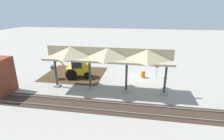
{
  "coord_description": "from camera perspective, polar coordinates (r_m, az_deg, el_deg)",
  "views": [
    {
      "loc": [
        -0.04,
        22.24,
        8.66
      ],
      "look_at": [
        3.28,
        2.42,
        1.6
      ],
      "focal_mm": 28.0,
      "sensor_mm": 36.0,
      "label": 1
    }
  ],
  "objects": [
    {
      "name": "ground_plane",
      "position": [
        23.87,
        8.77,
        -2.15
      ],
      "size": [
        120.0,
        120.0,
        0.0
      ],
      "primitive_type": "plane",
      "color": "#9E998E"
    },
    {
      "name": "dirt_work_zone",
      "position": [
        25.07,
        -12.07,
        -1.29
      ],
      "size": [
        8.08,
        7.0,
        0.01
      ],
      "primitive_type": "cube",
      "color": "#42301E",
      "rests_on": "ground"
    },
    {
      "name": "platform_canopy",
      "position": [
        18.38,
        -1.42,
        5.2
      ],
      "size": [
        13.38,
        3.2,
        4.9
      ],
      "color": "#9E998E",
      "rests_on": "ground"
    },
    {
      "name": "rail_tracks",
      "position": [
        16.36,
        8.13,
        -12.71
      ],
      "size": [
        60.0,
        2.58,
        0.15
      ],
      "color": "slate",
      "rests_on": "ground"
    },
    {
      "name": "stop_sign",
      "position": [
        23.49,
        14.54,
        1.11
      ],
      "size": [
        0.75,
        0.2,
        2.17
      ],
      "color": "gray",
      "rests_on": "ground"
    },
    {
      "name": "backhoe",
      "position": [
        23.37,
        -11.17,
        0.54
      ],
      "size": [
        5.17,
        2.6,
        2.82
      ],
      "color": "yellow",
      "rests_on": "ground"
    },
    {
      "name": "dirt_mound",
      "position": [
        26.37,
        -13.35,
        -0.36
      ],
      "size": [
        4.31,
        4.31,
        1.47
      ],
      "primitive_type": "cone",
      "color": "#42301E",
      "rests_on": "ground"
    },
    {
      "name": "traffic_barrel",
      "position": [
        23.53,
        10.12,
        -1.38
      ],
      "size": [
        0.56,
        0.56,
        0.9
      ],
      "primitive_type": "cylinder",
      "color": "orange",
      "rests_on": "ground"
    }
  ]
}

